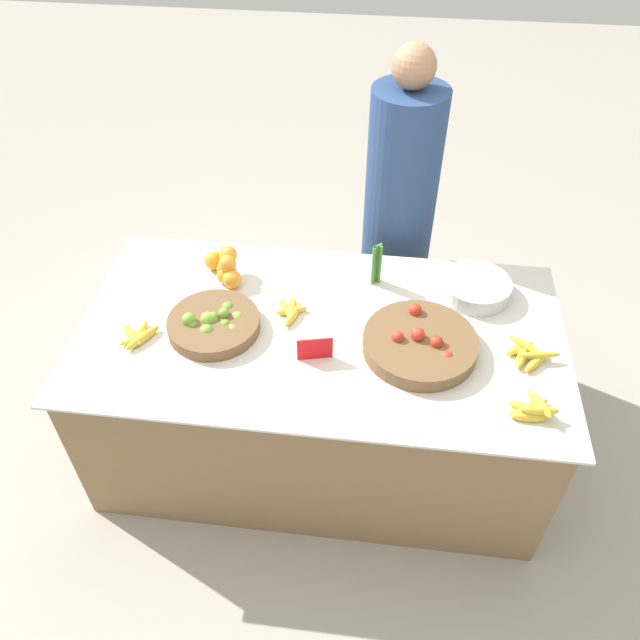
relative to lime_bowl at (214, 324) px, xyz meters
The scene contains 13 objects.
ground_plane 0.85m from the lime_bowl, ahead, with size 12.00×12.00×0.00m, color #ADA599.
market_table 0.56m from the lime_bowl, ahead, with size 1.88×1.00×0.72m.
lime_bowl is the anchor object (origin of this frame).
tomato_basket 0.78m from the lime_bowl, ahead, with size 0.43×0.43×0.10m.
orange_pile 0.32m from the lime_bowl, 96.03° to the left, with size 0.18×0.21×0.13m.
metal_bowl 1.06m from the lime_bowl, 18.17° to the left, with size 0.28×0.28×0.07m.
price_sign 0.42m from the lime_bowl, 14.65° to the right, with size 0.13×0.04×0.10m.
veg_bundle 0.70m from the lime_bowl, 31.09° to the left, with size 0.04×0.04×0.19m.
banana_bunch_middle_left 1.18m from the lime_bowl, ahead, with size 0.20×0.17×0.05m.
banana_bunch_back_center 0.29m from the lime_bowl, 161.52° to the right, with size 0.16×0.17×0.04m.
banana_bunch_front_center 0.30m from the lime_bowl, 23.43° to the left, with size 0.13×0.18×0.04m.
banana_bunch_front_left 1.19m from the lime_bowl, 13.52° to the right, with size 0.17×0.13×0.06m.
vendor_person 1.07m from the lime_bowl, 50.49° to the left, with size 0.33×0.33×1.53m.
Camera 1 is at (0.21, -1.71, 2.39)m, focal length 35.00 mm.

